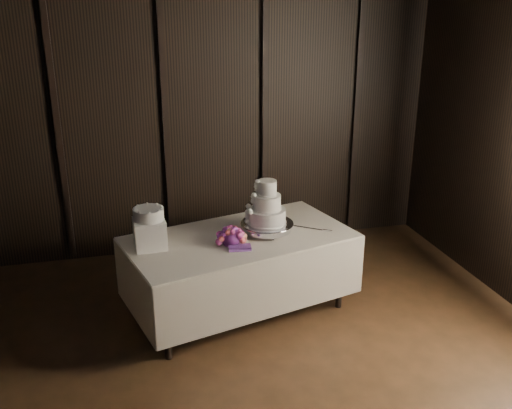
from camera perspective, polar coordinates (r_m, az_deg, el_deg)
The scene contains 8 objects.
room at distance 2.96m, azimuth -2.12°, elevation -5.54°, with size 6.08×7.08×3.08m.
display_table at distance 5.23m, azimuth -1.60°, elevation -6.66°, with size 2.19×1.50×0.76m.
cake_stand at distance 5.15m, azimuth 1.10°, elevation -2.33°, with size 0.48×0.48×0.09m, color silver.
wedding_cake at distance 5.05m, azimuth 0.84°, elevation -0.29°, with size 0.37×0.34×0.40m.
bouquet at distance 4.90m, azimuth -2.52°, elevation -3.28°, with size 0.30×0.40×0.19m, color #CE4E4E, non-canonical shape.
box_pedestal at distance 4.91m, azimuth -10.57°, elevation -2.86°, with size 0.26×0.26×0.25m, color white.
small_cake at distance 4.84m, azimuth -10.70°, elevation -0.94°, with size 0.26×0.26×0.10m, color white.
cake_knife at distance 5.27m, azimuth 5.20°, elevation -2.35°, with size 0.37×0.02×0.01m, color silver.
Camera 1 is at (-0.55, -2.60, 2.79)m, focal length 40.00 mm.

